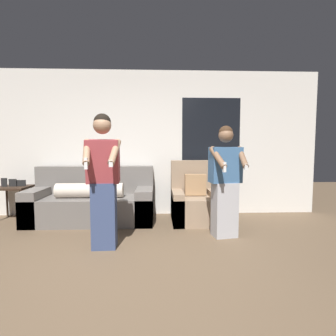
# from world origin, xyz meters

# --- Properties ---
(ground_plane) EXTENTS (14.00, 14.00, 0.00)m
(ground_plane) POSITION_xyz_m (0.00, 0.00, 0.00)
(ground_plane) COLOR brown
(wall_back) EXTENTS (6.56, 0.07, 2.70)m
(wall_back) POSITION_xyz_m (0.02, 2.73, 1.35)
(wall_back) COLOR silver
(wall_back) RESTS_ON ground_plane
(couch) EXTENTS (2.09, 0.88, 0.93)m
(couch) POSITION_xyz_m (-0.89, 2.26, 0.33)
(couch) COLOR slate
(couch) RESTS_ON ground_plane
(armchair) EXTENTS (0.81, 0.81, 1.04)m
(armchair) POSITION_xyz_m (0.89, 2.19, 0.34)
(armchair) COLOR #937A60
(armchair) RESTS_ON ground_plane
(side_table) EXTENTS (0.54, 0.49, 0.74)m
(side_table) POSITION_xyz_m (-2.32, 2.42, 0.51)
(side_table) COLOR #332319
(side_table) RESTS_ON ground_plane
(person_left) EXTENTS (0.46, 0.48, 1.69)m
(person_left) POSITION_xyz_m (-0.44, 1.01, 0.87)
(person_left) COLOR #384770
(person_left) RESTS_ON ground_plane
(person_right) EXTENTS (0.49, 0.51, 1.58)m
(person_right) POSITION_xyz_m (1.19, 1.38, 0.79)
(person_right) COLOR #B2B2B7
(person_right) RESTS_ON ground_plane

